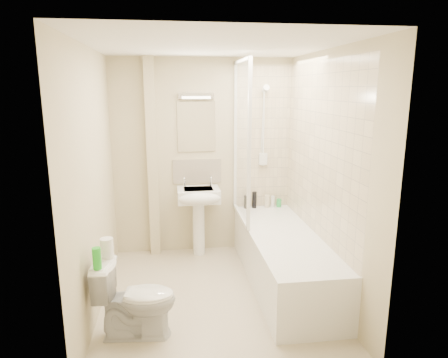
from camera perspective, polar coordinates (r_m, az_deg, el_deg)
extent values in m
plane|color=beige|center=(4.17, -1.30, -16.40)|extent=(2.50, 2.50, 0.00)
cube|color=beige|center=(4.96, -3.00, 3.09)|extent=(2.20, 0.02, 2.40)
cube|color=beige|center=(3.78, -18.21, -0.61)|extent=(0.02, 2.50, 2.40)
cube|color=beige|center=(4.00, 14.45, 0.37)|extent=(0.02, 2.50, 2.40)
cube|color=white|center=(3.66, -1.50, 18.54)|extent=(2.20, 2.50, 0.02)
cube|color=beige|center=(5.03, 5.58, 5.78)|extent=(0.70, 0.01, 1.75)
cube|color=beige|center=(4.14, 13.44, 4.00)|extent=(0.01, 2.10, 1.75)
cube|color=beige|center=(4.88, -10.21, 2.77)|extent=(0.12, 0.12, 2.40)
cube|color=beige|center=(4.97, -3.87, 1.12)|extent=(0.60, 0.02, 0.30)
cube|color=white|center=(4.89, -3.96, 7.44)|extent=(0.46, 0.01, 0.60)
cube|color=silver|center=(4.84, -4.01, 11.78)|extent=(0.42, 0.07, 0.07)
cube|color=white|center=(4.36, 8.41, -11.15)|extent=(0.70, 2.10, 0.55)
cube|color=white|center=(4.27, 8.51, -8.45)|extent=(0.56, 1.96, 0.05)
cube|color=white|center=(4.53, 2.52, 5.38)|extent=(0.01, 0.90, 1.80)
cube|color=white|center=(4.95, 1.64, 6.02)|extent=(0.04, 0.04, 1.80)
cube|color=white|center=(4.09, 3.64, 4.56)|extent=(0.04, 0.04, 1.80)
cube|color=white|center=(4.50, 2.63, 16.56)|extent=(0.04, 0.90, 0.04)
cube|color=white|center=(4.72, 2.42, -5.27)|extent=(0.04, 0.90, 0.03)
cylinder|color=white|center=(4.99, 5.67, 7.18)|extent=(0.02, 0.02, 0.90)
cylinder|color=white|center=(5.05, 5.56, 2.09)|extent=(0.05, 0.05, 0.02)
cylinder|color=white|center=(4.97, 5.79, 12.35)|extent=(0.05, 0.05, 0.02)
cylinder|color=white|center=(4.90, 5.97, 12.69)|extent=(0.08, 0.11, 0.11)
cube|color=white|center=(5.04, 5.59, 2.87)|extent=(0.10, 0.05, 0.14)
cylinder|color=white|center=(4.96, 5.52, 7.72)|extent=(0.01, 0.13, 0.84)
cylinder|color=white|center=(5.00, -3.62, -7.01)|extent=(0.15, 0.15, 0.68)
cube|color=white|center=(4.85, -3.67, -2.27)|extent=(0.50, 0.39, 0.16)
ellipsoid|color=white|center=(4.68, -3.52, -2.81)|extent=(0.50, 0.21, 0.16)
cube|color=silver|center=(4.83, -3.68, -1.61)|extent=(0.35, 0.25, 0.04)
cylinder|color=white|center=(4.91, -5.70, -0.58)|extent=(0.03, 0.03, 0.10)
cylinder|color=white|center=(4.93, -1.87, -0.46)|extent=(0.03, 0.03, 0.10)
sphere|color=white|center=(4.90, -5.71, 0.03)|extent=(0.04, 0.04, 0.04)
sphere|color=white|center=(4.92, -1.87, 0.14)|extent=(0.04, 0.04, 0.04)
cylinder|color=black|center=(5.07, 3.26, -3.27)|extent=(0.07, 0.07, 0.17)
cylinder|color=white|center=(5.07, 3.39, -3.25)|extent=(0.05, 0.05, 0.17)
cylinder|color=black|center=(5.08, 4.36, -2.99)|extent=(0.06, 0.06, 0.21)
cylinder|color=beige|center=(5.12, 6.19, -3.19)|extent=(0.06, 0.06, 0.16)
cylinder|color=white|center=(5.14, 6.98, -3.22)|extent=(0.05, 0.05, 0.14)
cylinder|color=green|center=(5.17, 7.85, -3.41)|extent=(0.06, 0.06, 0.10)
imported|color=white|center=(3.53, -12.46, -16.34)|extent=(0.49, 0.72, 0.66)
cylinder|color=white|center=(3.49, -16.31, -10.02)|extent=(0.10, 0.10, 0.10)
cylinder|color=white|center=(3.41, -16.41, -8.87)|extent=(0.11, 0.11, 0.09)
cylinder|color=green|center=(3.29, -17.70, -10.76)|extent=(0.07, 0.07, 0.17)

